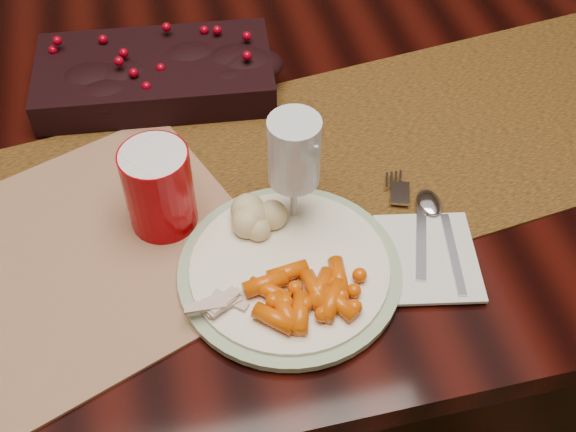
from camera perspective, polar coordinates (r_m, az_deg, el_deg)
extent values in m
plane|color=black|center=(1.66, -2.12, -11.62)|extent=(5.00, 5.00, 0.00)
cube|color=black|center=(1.34, -2.57, -3.78)|extent=(1.80, 1.00, 0.75)
cube|color=#55280B|center=(0.95, -4.43, 2.07)|extent=(1.81, 0.59, 0.00)
cube|color=brown|center=(0.90, -18.41, -4.35)|extent=(0.58, 0.51, 0.00)
cylinder|color=white|center=(0.85, 0.12, -4.27)|extent=(0.27, 0.27, 0.01)
cube|color=silver|center=(0.88, 10.99, -3.22)|extent=(0.14, 0.15, 0.00)
cylinder|color=#9B0006|center=(0.88, -10.16, 2.15)|extent=(0.09, 0.09, 0.11)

